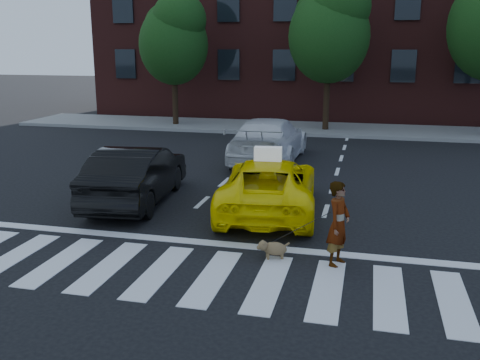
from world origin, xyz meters
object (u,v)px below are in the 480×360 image
object	(u,v)px
black_sedan	(136,174)
woman	(338,224)
taxi	(269,185)
tree_left	(174,36)
white_suv	(269,140)
dog	(272,248)
tree_mid	(330,26)

from	to	relation	value
black_sedan	woman	size ratio (longest dim) A/B	2.82
taxi	woman	xyz separation A→B (m)	(1.85, -2.98, 0.14)
tree_left	woman	bearing A→B (deg)	-60.35
black_sedan	tree_left	bearing A→B (deg)	-80.24
white_suv	dog	world-z (taller)	white_suv
taxi	dog	size ratio (longest dim) A/B	7.53
black_sedan	white_suv	bearing A→B (deg)	-118.46
white_suv	woman	world-z (taller)	woman
black_sedan	dog	size ratio (longest dim) A/B	7.13
black_sedan	white_suv	xyz separation A→B (m)	(2.38, 5.83, 0.03)
tree_left	black_sedan	xyz separation A→B (m)	(3.72, -12.95, -3.70)
taxi	woman	size ratio (longest dim) A/B	2.98
tree_left	black_sedan	bearing A→B (deg)	-73.99
dog	white_suv	bearing A→B (deg)	82.10
white_suv	woman	xyz separation A→B (m)	(2.96, -8.78, 0.02)
tree_left	tree_mid	xyz separation A→B (m)	(7.50, -0.00, 0.41)
tree_left	woman	world-z (taller)	tree_left
tree_mid	dog	xyz separation A→B (m)	(0.33, -15.91, -4.64)
black_sedan	woman	distance (m)	6.10
woman	dog	world-z (taller)	woman
dog	woman	bearing A→B (deg)	-18.31
tree_left	dog	bearing A→B (deg)	-63.80
tree_mid	woman	xyz separation A→B (m)	(1.55, -15.90, -4.05)
tree_mid	taxi	distance (m)	13.58
white_suv	tree_mid	bearing A→B (deg)	-100.87
tree_mid	black_sedan	size ratio (longest dim) A/B	1.58
white_suv	woman	bearing A→B (deg)	108.92
woman	dog	distance (m)	1.35
tree_mid	white_suv	world-z (taller)	tree_mid
tree_left	white_suv	bearing A→B (deg)	-49.44
dog	black_sedan	bearing A→B (deg)	125.15
black_sedan	taxi	bearing A→B (deg)	174.33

